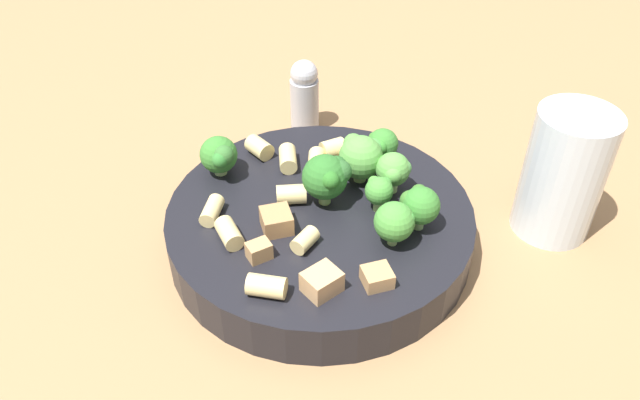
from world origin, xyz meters
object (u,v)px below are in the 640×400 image
(rigatoni_6, at_px, (291,195))
(broccoli_floret_6, at_px, (361,156))
(rigatoni_2, at_px, (333,149))
(chicken_chunk_3, at_px, (277,221))
(broccoli_floret_0, at_px, (382,144))
(rigatoni_9, at_px, (265,286))
(pepper_shaker, at_px, (304,95))
(chicken_chunk_0, at_px, (377,277))
(broccoli_floret_5, at_px, (394,170))
(rigatoni_4, at_px, (229,233))
(broccoli_floret_2, at_px, (395,222))
(broccoli_floret_1, at_px, (420,204))
(rigatoni_3, at_px, (354,158))
(rigatoni_0, at_px, (212,211))
(rigatoni_5, at_px, (305,240))
(chicken_chunk_2, at_px, (259,251))
(rigatoni_1, at_px, (259,148))
(broccoli_floret_3, at_px, (379,190))
(broccoli_floret_7, at_px, (220,155))
(drinking_glass, at_px, (561,181))
(rigatoni_8, at_px, (288,159))
(chicken_chunk_1, at_px, (322,282))
(broccoli_floret_4, at_px, (329,176))
(rigatoni_7, at_px, (316,160))
(pasta_bowl, at_px, (320,224))

(rigatoni_6, bearing_deg, broccoli_floret_6, -38.52)
(rigatoni_2, height_order, chicken_chunk_3, same)
(broccoli_floret_0, height_order, rigatoni_9, broccoli_floret_0)
(pepper_shaker, bearing_deg, rigatoni_6, -160.56)
(rigatoni_6, relative_size, chicken_chunk_0, 1.19)
(broccoli_floret_5, xyz_separation_m, rigatoni_4, (-0.11, 0.10, -0.01))
(broccoli_floret_2, distance_m, rigatoni_4, 0.13)
(broccoli_floret_1, bearing_deg, rigatoni_3, 51.15)
(rigatoni_0, distance_m, chicken_chunk_3, 0.05)
(rigatoni_5, bearing_deg, chicken_chunk_2, 130.81)
(rigatoni_1, bearing_deg, broccoli_floret_3, -104.47)
(rigatoni_9, bearing_deg, chicken_chunk_0, -60.77)
(broccoli_floret_7, xyz_separation_m, chicken_chunk_3, (-0.05, -0.08, -0.01))
(broccoli_floret_7, xyz_separation_m, pepper_shaker, (0.15, -0.01, -0.02))
(rigatoni_6, relative_size, drinking_glass, 0.21)
(rigatoni_8, xyz_separation_m, rigatoni_9, (-0.15, -0.05, 0.00))
(chicken_chunk_0, bearing_deg, rigatoni_6, 57.64)
(rigatoni_3, height_order, pepper_shaker, pepper_shaker)
(broccoli_floret_1, distance_m, rigatoni_4, 0.15)
(chicken_chunk_3, bearing_deg, broccoli_floret_5, -41.43)
(broccoli_floret_2, bearing_deg, broccoli_floret_3, 34.16)
(rigatoni_2, xyz_separation_m, rigatoni_5, (-0.12, -0.02, -0.00))
(chicken_chunk_1, relative_size, drinking_glass, 0.22)
(broccoli_floret_2, xyz_separation_m, rigatoni_1, (0.07, 0.15, -0.01))
(rigatoni_3, height_order, rigatoni_5, same)
(drinking_glass, bearing_deg, chicken_chunk_3, 123.01)
(broccoli_floret_4, distance_m, broccoli_floret_6, 0.04)
(rigatoni_7, distance_m, chicken_chunk_2, 0.12)
(rigatoni_1, bearing_deg, chicken_chunk_3, -146.18)
(broccoli_floret_0, bearing_deg, rigatoni_3, 109.92)
(broccoli_floret_0, xyz_separation_m, rigatoni_2, (-0.00, 0.04, -0.01))
(chicken_chunk_1, bearing_deg, chicken_chunk_2, 76.76)
(rigatoni_6, xyz_separation_m, chicken_chunk_2, (-0.07, -0.00, -0.00))
(rigatoni_7, distance_m, chicken_chunk_3, 0.09)
(broccoli_floret_7, xyz_separation_m, rigatoni_6, (-0.01, -0.07, -0.01))
(rigatoni_0, height_order, rigatoni_6, rigatoni_6)
(broccoli_floret_2, height_order, broccoli_floret_7, broccoli_floret_2)
(rigatoni_3, height_order, chicken_chunk_1, chicken_chunk_1)
(rigatoni_2, height_order, drinking_glass, drinking_glass)
(broccoli_floret_0, distance_m, rigatoni_8, 0.09)
(drinking_glass, bearing_deg, rigatoni_0, 118.31)
(broccoli_floret_1, relative_size, chicken_chunk_2, 2.15)
(rigatoni_6, height_order, chicken_chunk_0, rigatoni_6)
(broccoli_floret_2, distance_m, chicken_chunk_3, 0.09)
(rigatoni_4, bearing_deg, chicken_chunk_3, -46.55)
(broccoli_floret_6, distance_m, rigatoni_2, 0.04)
(broccoli_floret_6, height_order, rigatoni_7, broccoli_floret_6)
(chicken_chunk_2, bearing_deg, chicken_chunk_0, -84.84)
(pasta_bowl, bearing_deg, rigatoni_5, -172.47)
(pasta_bowl, distance_m, chicken_chunk_0, 0.09)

